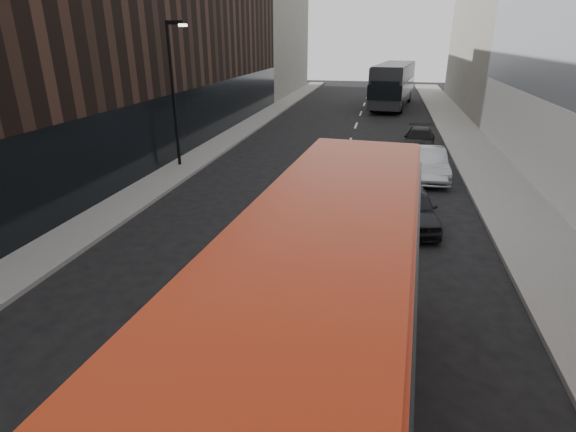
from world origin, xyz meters
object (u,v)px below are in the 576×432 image
Objects in this scene: car_a at (411,207)px; car_c at (419,139)px; grey_bus at (393,84)px; red_bus at (320,340)px; car_b at (428,163)px; street_lamp at (174,85)px.

car_a is 0.92× the size of car_c.
grey_bus is 3.17× the size of car_a.
car_c is at bearing -77.93° from grey_bus.
grey_bus reaches higher than car_c.
car_c is at bearing 86.73° from red_bus.
car_b is (1.62, -24.27, -1.44)m from grey_bus.
red_bus is at bearing -103.15° from car_b.
grey_bus is at bearing 92.10° from red_bus.
car_a is (1.87, 10.49, -1.66)m from red_bus.
car_a is 12.22m from car_c.
red_bus reaches higher than car_c.
street_lamp reaches higher than car_a.
grey_bus is (1.28, 40.95, -0.17)m from red_bus.
street_lamp is 27.31m from grey_bus.
grey_bus is 24.37m from car_b.
car_b is (1.03, 6.18, 0.05)m from car_a.
street_lamp reaches higher than car_b.
car_a is 6.27m from car_b.
street_lamp is 18.79m from red_bus.
street_lamp reaches higher than grey_bus.
grey_bus reaches higher than car_a.
car_a reaches higher than car_c.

